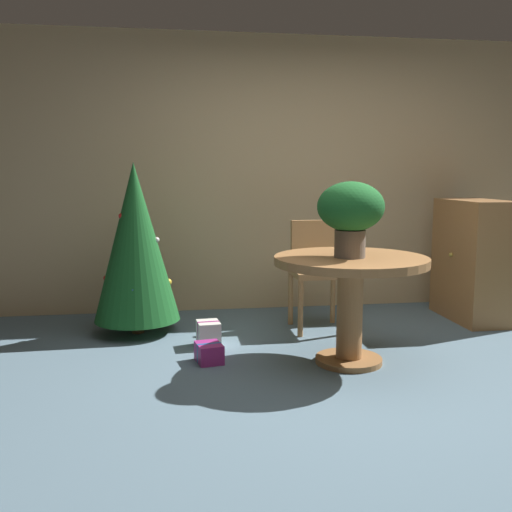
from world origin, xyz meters
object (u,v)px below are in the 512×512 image
at_px(round_dining_table, 350,282).
at_px(flower_vase, 351,211).
at_px(gift_box_purple, 209,353).
at_px(gift_box_cream, 209,334).
at_px(wooden_chair_far, 316,267).
at_px(wooden_cabinet, 474,260).
at_px(holiday_tree, 135,242).

relative_size(round_dining_table, flower_vase, 2.06).
bearing_deg(gift_box_purple, gift_box_cream, 86.73).
bearing_deg(flower_vase, wooden_chair_far, 88.76).
relative_size(flower_vase, gift_box_cream, 2.42).
distance_m(gift_box_cream, gift_box_purple, 0.38).
relative_size(round_dining_table, gift_box_cream, 4.99).
relative_size(round_dining_table, wooden_cabinet, 0.97).
distance_m(flower_vase, wooden_chair_far, 1.13).
distance_m(round_dining_table, holiday_tree, 1.82).
bearing_deg(holiday_tree, wooden_chair_far, -1.77).
relative_size(flower_vase, holiday_tree, 0.36).
bearing_deg(wooden_cabinet, gift_box_cream, -168.55).
bearing_deg(gift_box_cream, round_dining_table, -29.66).
bearing_deg(wooden_cabinet, wooden_chair_far, -177.26).
bearing_deg(round_dining_table, flower_vase, -121.21).
bearing_deg(round_dining_table, gift_box_cream, 150.34).
distance_m(flower_vase, holiday_tree, 1.84).
bearing_deg(holiday_tree, round_dining_table, -33.79).
xyz_separation_m(flower_vase, gift_box_cream, (-0.92, 0.57, -0.97)).
height_order(gift_box_cream, wooden_cabinet, wooden_cabinet).
bearing_deg(holiday_tree, gift_box_cream, -39.98).
bearing_deg(round_dining_table, holiday_tree, 146.21).
height_order(round_dining_table, wooden_cabinet, wooden_cabinet).
bearing_deg(gift_box_purple, wooden_cabinet, 19.62).
bearing_deg(holiday_tree, gift_box_purple, -57.76).
distance_m(round_dining_table, wooden_cabinet, 1.80).
relative_size(round_dining_table, holiday_tree, 0.75).
height_order(holiday_tree, gift_box_cream, holiday_tree).
distance_m(gift_box_purple, wooden_cabinet, 2.64).
distance_m(round_dining_table, gift_box_purple, 1.10).
distance_m(holiday_tree, gift_box_purple, 1.22).
height_order(flower_vase, wooden_chair_far, flower_vase).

